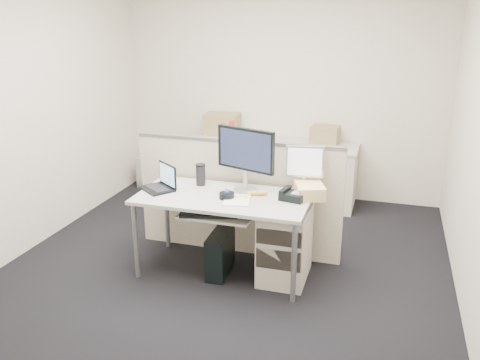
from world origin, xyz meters
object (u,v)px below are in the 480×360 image
(monitor_main, at_px, (246,160))
(desk, at_px, (223,203))
(laptop, at_px, (157,178))
(desk_phone, at_px, (293,196))

(monitor_main, bearing_deg, desk, -110.87)
(desk, height_order, laptop, laptop)
(monitor_main, xyz_separation_m, laptop, (-0.77, -0.20, -0.17))
(monitor_main, bearing_deg, laptop, -146.51)
(monitor_main, height_order, laptop, monitor_main)
(desk_phone, bearing_deg, desk, -160.57)
(desk, height_order, monitor_main, monitor_main)
(desk, relative_size, laptop, 4.99)
(laptop, relative_size, desk_phone, 1.47)
(desk_phone, bearing_deg, laptop, -163.48)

